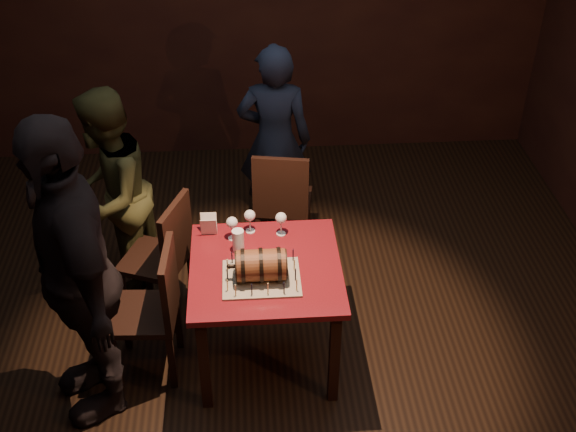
{
  "coord_description": "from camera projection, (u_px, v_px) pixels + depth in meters",
  "views": [
    {
      "loc": [
        -0.15,
        -3.48,
        3.49
      ],
      "look_at": [
        0.09,
        0.05,
        0.95
      ],
      "focal_mm": 45.0,
      "sensor_mm": 36.0,
      "label": 1
    }
  ],
  "objects": [
    {
      "name": "cake_board",
      "position": [
        261.0,
        278.0,
        4.18
      ],
      "size": [
        0.45,
        0.35,
        0.01
      ],
      "primitive_type": "cube",
      "color": "gray",
      "rests_on": "pub_table"
    },
    {
      "name": "wine_glass_left",
      "position": [
        232.0,
        223.0,
        4.43
      ],
      "size": [
        0.07,
        0.07,
        0.16
      ],
      "color": "silver",
      "rests_on": "pub_table"
    },
    {
      "name": "barrel_cake",
      "position": [
        261.0,
        265.0,
        4.12
      ],
      "size": [
        0.35,
        0.2,
        0.2
      ],
      "color": "brown",
      "rests_on": "cake_board"
    },
    {
      "name": "person_back",
      "position": [
        275.0,
        141.0,
        5.45
      ],
      "size": [
        0.6,
        0.43,
        1.54
      ],
      "primitive_type": "imported",
      "rotation": [
        0.0,
        0.0,
        3.03
      ],
      "color": "#192033",
      "rests_on": "ground"
    },
    {
      "name": "birthday_candles",
      "position": [
        261.0,
        272.0,
        4.16
      ],
      "size": [
        0.4,
        0.3,
        0.09
      ],
      "color": "#FDE497",
      "rests_on": "cake_board"
    },
    {
      "name": "person_left_front",
      "position": [
        76.0,
        273.0,
        3.9
      ],
      "size": [
        0.87,
        1.22,
        1.93
      ],
      "primitive_type": "imported",
      "rotation": [
        0.0,
        0.0,
        -1.17
      ],
      "color": "black",
      "rests_on": "ground"
    },
    {
      "name": "chair_back",
      "position": [
        282.0,
        199.0,
        5.26
      ],
      "size": [
        0.46,
        0.46,
        0.93
      ],
      "color": "black",
      "rests_on": "ground"
    },
    {
      "name": "chair_left_rear",
      "position": [
        165.0,
        253.0,
        4.74
      ],
      "size": [
        0.52,
        0.52,
        0.93
      ],
      "color": "black",
      "rests_on": "ground"
    },
    {
      "name": "person_left_rear",
      "position": [
        110.0,
        195.0,
        4.88
      ],
      "size": [
        0.73,
        0.85,
        1.52
      ],
      "primitive_type": "imported",
      "rotation": [
        0.0,
        0.0,
        -1.81
      ],
      "color": "#3F3F1F",
      "rests_on": "ground"
    },
    {
      "name": "menu_card",
      "position": [
        209.0,
        225.0,
        4.5
      ],
      "size": [
        0.1,
        0.05,
        0.13
      ],
      "primitive_type": null,
      "color": "white",
      "rests_on": "pub_table"
    },
    {
      "name": "chair_left_front",
      "position": [
        155.0,
        305.0,
        4.34
      ],
      "size": [
        0.42,
        0.42,
        0.93
      ],
      "color": "black",
      "rests_on": "ground"
    },
    {
      "name": "room_shell",
      "position": [
        273.0,
        157.0,
        4.05
      ],
      "size": [
        5.04,
        5.04,
        2.8
      ],
      "color": "black",
      "rests_on": "ground"
    },
    {
      "name": "wine_glass_right",
      "position": [
        281.0,
        219.0,
        4.47
      ],
      "size": [
        0.07,
        0.07,
        0.16
      ],
      "color": "silver",
      "rests_on": "pub_table"
    },
    {
      "name": "pint_of_ale",
      "position": [
        238.0,
        241.0,
        4.36
      ],
      "size": [
        0.07,
        0.07,
        0.15
      ],
      "color": "silver",
      "rests_on": "pub_table"
    },
    {
      "name": "wine_glass_mid",
      "position": [
        250.0,
        216.0,
        4.49
      ],
      "size": [
        0.07,
        0.07,
        0.16
      ],
      "color": "silver",
      "rests_on": "pub_table"
    },
    {
      "name": "pub_table",
      "position": [
        266.0,
        280.0,
        4.34
      ],
      "size": [
        0.9,
        0.9,
        0.75
      ],
      "color": "#540E15",
      "rests_on": "ground"
    }
  ]
}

